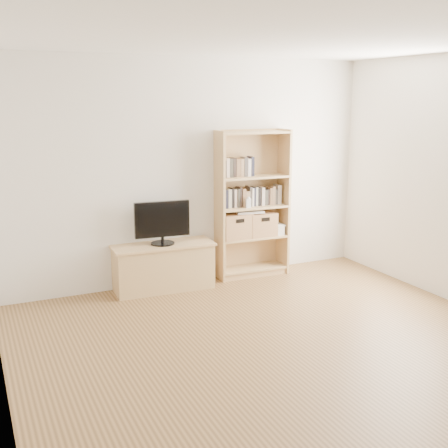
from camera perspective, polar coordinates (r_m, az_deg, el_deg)
floor at (r=4.78m, az=8.26°, el=-14.08°), size 4.50×5.00×0.01m
back_wall at (r=6.55m, az=-3.42°, el=5.30°), size 4.50×0.02×2.60m
ceiling at (r=4.30m, az=9.42°, el=18.63°), size 4.50×5.00×0.01m
tv_stand at (r=6.44m, az=-6.19°, el=-4.43°), size 1.12×0.46×0.51m
bookshelf at (r=6.78m, az=2.89°, el=2.03°), size 0.90×0.35×1.78m
television at (r=6.31m, az=-6.30°, el=0.10°), size 0.62×0.10×0.49m
books_row_mid at (r=6.78m, az=2.82°, el=2.76°), size 0.79×0.20×0.21m
books_row_upper at (r=6.64m, az=1.31°, el=5.77°), size 0.42×0.17×0.21m
baby_monitor at (r=6.64m, az=2.49°, el=2.12°), size 0.06×0.04×0.11m
basket_left at (r=6.73m, az=1.06°, el=-0.18°), size 0.37×0.30×0.30m
basket_right at (r=6.87m, az=3.69°, el=0.02°), size 0.36×0.30×0.29m
laptop at (r=6.77m, az=2.52°, el=1.30°), size 0.37×0.28×0.03m
magazine_stack at (r=6.98m, az=5.13°, el=-0.53°), size 0.20×0.26×0.11m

